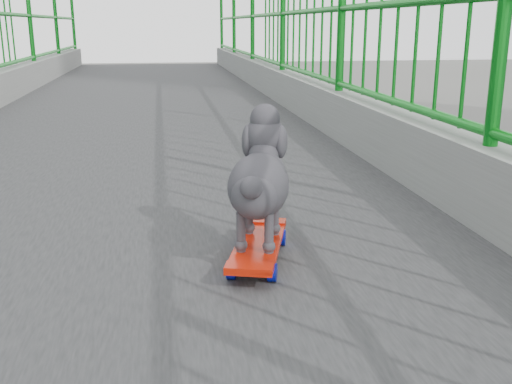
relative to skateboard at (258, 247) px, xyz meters
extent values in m
cube|color=slate|center=(-0.46, 7.28, -3.80)|extent=(1.20, 1.20, 6.50)
cylinder|color=#0E7F1B|center=(-1.86, 8.28, 0.80)|extent=(0.06, 0.06, 1.10)
cylinder|color=#0E7F1B|center=(0.94, 8.28, 0.80)|extent=(0.06, 0.06, 1.10)
cube|color=red|center=(0.00, 0.00, 0.01)|extent=(0.27, 0.50, 0.02)
cube|color=#99999E|center=(-0.04, -0.15, -0.01)|extent=(0.09, 0.06, 0.02)
cylinder|color=#07109E|center=(-0.10, -0.13, -0.02)|extent=(0.04, 0.06, 0.06)
sphere|color=yellow|center=(-0.10, -0.13, -0.02)|extent=(0.02, 0.02, 0.02)
cylinder|color=#07109E|center=(0.02, -0.17, -0.02)|extent=(0.04, 0.06, 0.06)
sphere|color=yellow|center=(0.02, -0.17, -0.02)|extent=(0.02, 0.02, 0.02)
cube|color=#99999E|center=(0.04, 0.15, -0.01)|extent=(0.09, 0.06, 0.02)
cylinder|color=#07109E|center=(-0.02, 0.17, -0.02)|extent=(0.04, 0.06, 0.06)
sphere|color=yellow|center=(-0.02, 0.17, -0.02)|extent=(0.02, 0.02, 0.02)
cylinder|color=#07109E|center=(0.10, 0.13, -0.02)|extent=(0.04, 0.06, 0.06)
sphere|color=yellow|center=(0.10, 0.13, -0.02)|extent=(0.02, 0.02, 0.02)
ellipsoid|color=#2D2B30|center=(0.00, 0.00, 0.21)|extent=(0.27, 0.34, 0.20)
sphere|color=#2D2B30|center=(0.05, 0.16, 0.34)|extent=(0.14, 0.14, 0.14)
sphere|color=black|center=(0.07, 0.25, 0.32)|extent=(0.02, 0.02, 0.02)
sphere|color=#2D2B30|center=(-0.05, -0.16, 0.24)|extent=(0.07, 0.07, 0.07)
cylinder|color=#2D2B30|center=(-0.02, 0.09, 0.08)|extent=(0.03, 0.03, 0.13)
cylinder|color=#2D2B30|center=(0.07, 0.07, 0.08)|extent=(0.03, 0.03, 0.13)
cylinder|color=#2D2B30|center=(-0.07, -0.07, 0.08)|extent=(0.03, 0.03, 0.13)
cylinder|color=#2D2B30|center=(0.02, -0.09, 0.08)|extent=(0.03, 0.03, 0.13)
camera|label=1|loc=(-0.29, -1.80, 0.70)|focal=42.00mm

